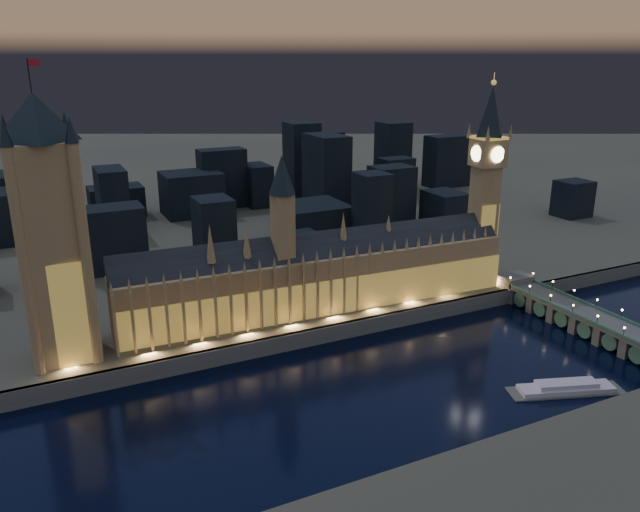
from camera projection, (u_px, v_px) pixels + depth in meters
name	position (u px, v px, depth m)	size (l,w,h in m)	color
ground_plane	(367.00, 382.00, 258.02)	(2000.00, 2000.00, 0.00)	black
north_bank	(135.00, 171.00, 701.59)	(2000.00, 960.00, 8.00)	#40403A
embankment_wall	(323.00, 335.00, 291.86)	(2000.00, 2.50, 8.00)	#4D4E55
palace_of_westminster	(320.00, 274.00, 306.13)	(202.00, 28.18, 78.00)	#917B55
victoria_tower	(49.00, 219.00, 244.42)	(31.68, 31.68, 119.74)	#917B55
elizabeth_tower	(487.00, 169.00, 334.21)	(18.00, 18.00, 112.32)	#917B55
westminster_bridge	(584.00, 320.00, 303.02)	(17.06, 113.00, 15.90)	#4D4E55
river_boat	(566.00, 388.00, 249.80)	(47.65, 25.68, 4.50)	#4D4E55
city_backdrop	(245.00, 190.00, 473.98)	(484.64, 215.63, 89.03)	black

